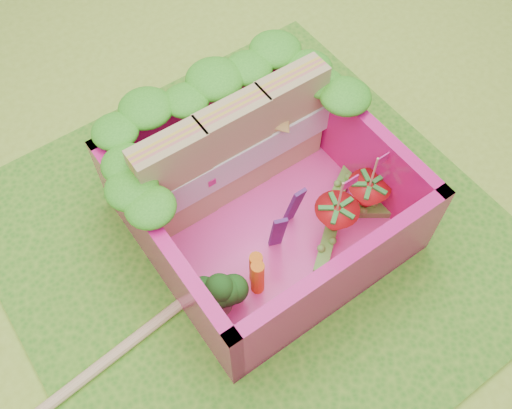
{
  "coord_description": "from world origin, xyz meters",
  "views": [
    {
      "loc": [
        -0.88,
        -1.26,
        2.84
      ],
      "look_at": [
        0.05,
        0.05,
        0.28
      ],
      "focal_mm": 40.0,
      "sensor_mm": 36.0,
      "label": 1
    }
  ],
  "objects_px": {
    "bento_box": "(264,197)",
    "chopsticks": "(114,355)",
    "sandwich_stack": "(235,151)",
    "strawberry_right": "(366,196)",
    "broccoli": "(219,292)",
    "strawberry_left": "(335,220)"
  },
  "relations": [
    {
      "from": "broccoli",
      "to": "sandwich_stack",
      "type": "bearing_deg",
      "value": 49.2
    },
    {
      "from": "chopsticks",
      "to": "broccoli",
      "type": "bearing_deg",
      "value": -9.92
    },
    {
      "from": "sandwich_stack",
      "to": "strawberry_left",
      "type": "relative_size",
      "value": 2.56
    },
    {
      "from": "broccoli",
      "to": "strawberry_left",
      "type": "height_order",
      "value": "strawberry_left"
    },
    {
      "from": "chopsticks",
      "to": "strawberry_left",
      "type": "bearing_deg",
      "value": -4.08
    },
    {
      "from": "broccoli",
      "to": "strawberry_left",
      "type": "distance_m",
      "value": 0.75
    },
    {
      "from": "strawberry_right",
      "to": "bento_box",
      "type": "bearing_deg",
      "value": 151.42
    },
    {
      "from": "sandwich_stack",
      "to": "strawberry_right",
      "type": "distance_m",
      "value": 0.77
    },
    {
      "from": "sandwich_stack",
      "to": "strawberry_left",
      "type": "height_order",
      "value": "sandwich_stack"
    },
    {
      "from": "bento_box",
      "to": "chopsticks",
      "type": "relative_size",
      "value": 0.64
    },
    {
      "from": "strawberry_right",
      "to": "broccoli",
      "type": "bearing_deg",
      "value": -178.75
    },
    {
      "from": "bento_box",
      "to": "chopsticks",
      "type": "xyz_separation_m",
      "value": [
        -1.06,
        -0.19,
        -0.25
      ]
    },
    {
      "from": "bento_box",
      "to": "chopsticks",
      "type": "height_order",
      "value": "bento_box"
    },
    {
      "from": "sandwich_stack",
      "to": "strawberry_right",
      "type": "xyz_separation_m",
      "value": [
        0.5,
        -0.55,
        -0.21
      ]
    },
    {
      "from": "sandwich_stack",
      "to": "chopsticks",
      "type": "relative_size",
      "value": 0.61
    },
    {
      "from": "sandwich_stack",
      "to": "chopsticks",
      "type": "distance_m",
      "value": 1.22
    },
    {
      "from": "bento_box",
      "to": "sandwich_stack",
      "type": "relative_size",
      "value": 1.06
    },
    {
      "from": "bento_box",
      "to": "strawberry_right",
      "type": "distance_m",
      "value": 0.58
    },
    {
      "from": "broccoli",
      "to": "chopsticks",
      "type": "distance_m",
      "value": 0.61
    },
    {
      "from": "bento_box",
      "to": "strawberry_right",
      "type": "relative_size",
      "value": 2.74
    },
    {
      "from": "chopsticks",
      "to": "bento_box",
      "type": "bearing_deg",
      "value": 10.38
    },
    {
      "from": "sandwich_stack",
      "to": "strawberry_left",
      "type": "bearing_deg",
      "value": -65.5
    }
  ]
}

